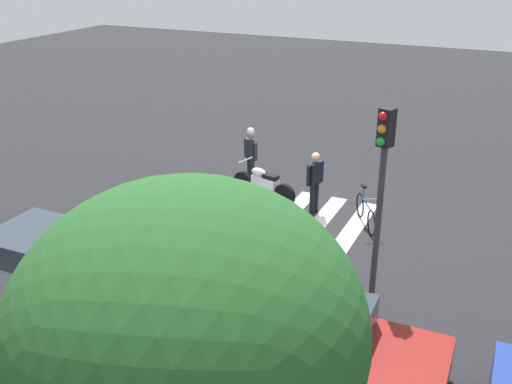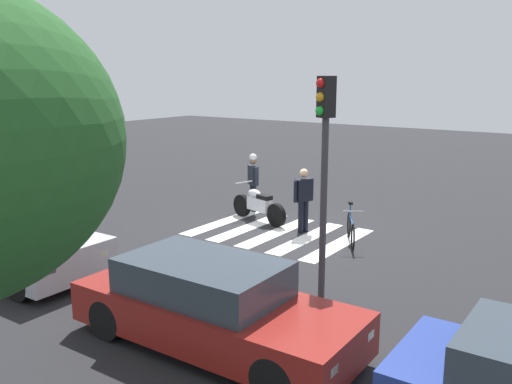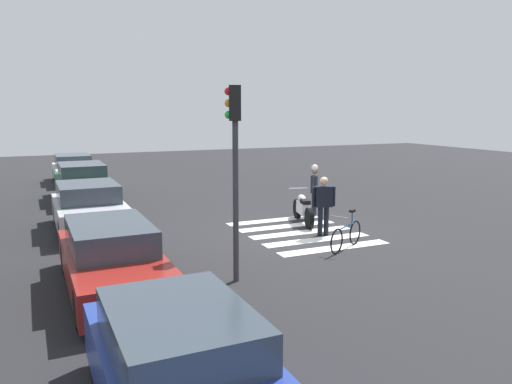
{
  "view_description": "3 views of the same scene",
  "coord_description": "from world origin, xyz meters",
  "px_view_note": "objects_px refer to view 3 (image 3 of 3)",
  "views": [
    {
      "loc": [
        -5.22,
        13.33,
        6.69
      ],
      "look_at": [
        0.26,
        1.55,
        1.2
      ],
      "focal_mm": 41.34,
      "sensor_mm": 36.0,
      "label": 1
    },
    {
      "loc": [
        -7.54,
        11.71,
        4.07
      ],
      "look_at": [
        0.07,
        0.87,
        1.23
      ],
      "focal_mm": 38.62,
      "sensor_mm": 36.0,
      "label": 2
    },
    {
      "loc": [
        -12.42,
        7.0,
        3.57
      ],
      "look_at": [
        0.17,
        1.38,
        1.28
      ],
      "focal_mm": 34.88,
      "sensor_mm": 36.0,
      "label": 3
    }
  ],
  "objects_px": {
    "leaning_bicycle": "(346,235)",
    "car_white_van": "(74,169)",
    "officer_on_foot": "(314,186)",
    "car_blue_hatchback": "(184,373)",
    "traffic_light_pole": "(235,152)",
    "car_maroon_wagon": "(112,258)",
    "police_motorcycle": "(303,209)",
    "officer_by_motorcycle": "(324,202)",
    "car_green_compact": "(83,183)",
    "car_silver_sedan": "(89,208)"
  },
  "relations": [
    {
      "from": "leaning_bicycle",
      "to": "officer_on_foot",
      "type": "relative_size",
      "value": 0.87
    },
    {
      "from": "car_silver_sedan",
      "to": "car_green_compact",
      "type": "bearing_deg",
      "value": -3.13
    },
    {
      "from": "police_motorcycle",
      "to": "car_green_compact",
      "type": "bearing_deg",
      "value": 40.06
    },
    {
      "from": "officer_by_motorcycle",
      "to": "car_silver_sedan",
      "type": "distance_m",
      "value": 6.92
    },
    {
      "from": "officer_on_foot",
      "to": "traffic_light_pole",
      "type": "bearing_deg",
      "value": 135.64
    },
    {
      "from": "car_white_van",
      "to": "traffic_light_pole",
      "type": "xyz_separation_m",
      "value": [
        -16.6,
        -1.98,
        2.08
      ]
    },
    {
      "from": "officer_by_motorcycle",
      "to": "traffic_light_pole",
      "type": "height_order",
      "value": "traffic_light_pole"
    },
    {
      "from": "police_motorcycle",
      "to": "leaning_bicycle",
      "type": "height_order",
      "value": "police_motorcycle"
    },
    {
      "from": "leaning_bicycle",
      "to": "car_white_van",
      "type": "relative_size",
      "value": 0.36
    },
    {
      "from": "officer_on_foot",
      "to": "officer_by_motorcycle",
      "type": "xyz_separation_m",
      "value": [
        -2.41,
        1.12,
        -0.04
      ]
    },
    {
      "from": "officer_on_foot",
      "to": "car_maroon_wagon",
      "type": "relative_size",
      "value": 0.39
    },
    {
      "from": "police_motorcycle",
      "to": "officer_on_foot",
      "type": "xyz_separation_m",
      "value": [
        0.83,
        -0.89,
        0.55
      ]
    },
    {
      "from": "officer_by_motorcycle",
      "to": "car_blue_hatchback",
      "type": "bearing_deg",
      "value": 138.55
    },
    {
      "from": "officer_on_foot",
      "to": "car_green_compact",
      "type": "bearing_deg",
      "value": 47.54
    },
    {
      "from": "car_blue_hatchback",
      "to": "car_maroon_wagon",
      "type": "xyz_separation_m",
      "value": [
        4.86,
        0.09,
        -0.02
      ]
    },
    {
      "from": "officer_on_foot",
      "to": "car_white_van",
      "type": "distance_m",
      "value": 13.51
    },
    {
      "from": "leaning_bicycle",
      "to": "officer_by_motorcycle",
      "type": "xyz_separation_m",
      "value": [
        1.47,
        -0.21,
        0.6
      ]
    },
    {
      "from": "car_blue_hatchback",
      "to": "traffic_light_pole",
      "type": "xyz_separation_m",
      "value": [
        4.31,
        -2.34,
        2.06
      ]
    },
    {
      "from": "officer_by_motorcycle",
      "to": "traffic_light_pole",
      "type": "distance_m",
      "value": 4.83
    },
    {
      "from": "car_silver_sedan",
      "to": "officer_on_foot",
      "type": "bearing_deg",
      "value": -97.76
    },
    {
      "from": "officer_on_foot",
      "to": "officer_by_motorcycle",
      "type": "bearing_deg",
      "value": 155.0
    },
    {
      "from": "car_green_compact",
      "to": "car_white_van",
      "type": "height_order",
      "value": "car_green_compact"
    },
    {
      "from": "officer_on_foot",
      "to": "car_green_compact",
      "type": "xyz_separation_m",
      "value": [
        6.28,
        6.86,
        -0.31
      ]
    },
    {
      "from": "car_green_compact",
      "to": "car_white_van",
      "type": "xyz_separation_m",
      "value": [
        5.37,
        -0.04,
        -0.05
      ]
    },
    {
      "from": "police_motorcycle",
      "to": "car_maroon_wagon",
      "type": "relative_size",
      "value": 0.46
    },
    {
      "from": "leaning_bicycle",
      "to": "car_maroon_wagon",
      "type": "xyz_separation_m",
      "value": [
        -0.52,
        5.93,
        0.27
      ]
    },
    {
      "from": "car_blue_hatchback",
      "to": "car_silver_sedan",
      "type": "xyz_separation_m",
      "value": [
        10.24,
        -0.02,
        0.01
      ]
    },
    {
      "from": "car_blue_hatchback",
      "to": "car_maroon_wagon",
      "type": "distance_m",
      "value": 4.86
    },
    {
      "from": "leaning_bicycle",
      "to": "car_green_compact",
      "type": "xyz_separation_m",
      "value": [
        10.15,
        5.53,
        0.33
      ]
    },
    {
      "from": "officer_on_foot",
      "to": "car_white_van",
      "type": "bearing_deg",
      "value": 30.35
    },
    {
      "from": "leaning_bicycle",
      "to": "car_maroon_wagon",
      "type": "height_order",
      "value": "car_maroon_wagon"
    },
    {
      "from": "police_motorcycle",
      "to": "car_green_compact",
      "type": "xyz_separation_m",
      "value": [
        7.11,
        5.98,
        0.24
      ]
    },
    {
      "from": "officer_on_foot",
      "to": "car_green_compact",
      "type": "height_order",
      "value": "officer_on_foot"
    },
    {
      "from": "car_white_van",
      "to": "car_green_compact",
      "type": "bearing_deg",
      "value": 179.57
    },
    {
      "from": "police_motorcycle",
      "to": "officer_on_foot",
      "type": "height_order",
      "value": "officer_on_foot"
    },
    {
      "from": "officer_by_motorcycle",
      "to": "car_blue_hatchback",
      "type": "relative_size",
      "value": 0.42
    },
    {
      "from": "police_motorcycle",
      "to": "officer_by_motorcycle",
      "type": "bearing_deg",
      "value": 171.56
    },
    {
      "from": "leaning_bicycle",
      "to": "officer_by_motorcycle",
      "type": "height_order",
      "value": "officer_by_motorcycle"
    },
    {
      "from": "officer_by_motorcycle",
      "to": "car_maroon_wagon",
      "type": "distance_m",
      "value": 6.46
    },
    {
      "from": "leaning_bicycle",
      "to": "officer_by_motorcycle",
      "type": "distance_m",
      "value": 1.6
    },
    {
      "from": "car_blue_hatchback",
      "to": "car_green_compact",
      "type": "distance_m",
      "value": 15.54
    },
    {
      "from": "car_maroon_wagon",
      "to": "car_white_van",
      "type": "relative_size",
      "value": 1.08
    },
    {
      "from": "leaning_bicycle",
      "to": "car_silver_sedan",
      "type": "relative_size",
      "value": 0.38
    },
    {
      "from": "leaning_bicycle",
      "to": "traffic_light_pole",
      "type": "bearing_deg",
      "value": 107.03
    },
    {
      "from": "car_white_van",
      "to": "car_maroon_wagon",
      "type": "bearing_deg",
      "value": 178.43
    },
    {
      "from": "officer_on_foot",
      "to": "car_white_van",
      "type": "height_order",
      "value": "officer_on_foot"
    },
    {
      "from": "car_white_van",
      "to": "police_motorcycle",
      "type": "bearing_deg",
      "value": -154.56
    },
    {
      "from": "car_maroon_wagon",
      "to": "car_silver_sedan",
      "type": "xyz_separation_m",
      "value": [
        5.37,
        -0.11,
        0.03
      ]
    },
    {
      "from": "leaning_bicycle",
      "to": "car_silver_sedan",
      "type": "bearing_deg",
      "value": 50.22
    },
    {
      "from": "leaning_bicycle",
      "to": "car_blue_hatchback",
      "type": "bearing_deg",
      "value": 132.67
    }
  ]
}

